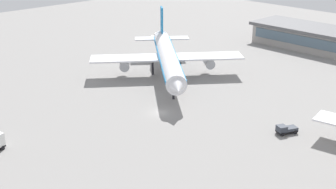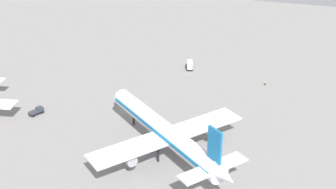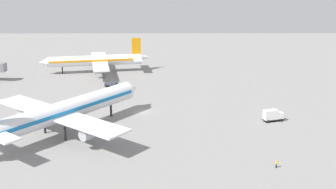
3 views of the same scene
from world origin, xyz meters
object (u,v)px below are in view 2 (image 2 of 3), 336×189
safety_cone_near_gate (90,54)px  ground_crew_worker (265,83)px  airplane_at_gate (165,131)px  catering_truck (190,65)px  pushback_tractor (37,111)px

safety_cone_near_gate → ground_crew_worker: bearing=-5.6°
airplane_at_gate → catering_truck: airplane_at_gate is taller
pushback_tractor → catering_truck: catering_truck is taller
ground_crew_worker → safety_cone_near_gate: ground_crew_worker is taller
catering_truck → ground_crew_worker: bearing=-117.3°
catering_truck → safety_cone_near_gate: (-41.75, 1.22, -1.40)m
safety_cone_near_gate → catering_truck: bearing=-1.7°
catering_truck → safety_cone_near_gate: size_ratio=9.84×
ground_crew_worker → safety_cone_near_gate: bearing=136.0°
catering_truck → ground_crew_worker: catering_truck is taller
airplane_at_gate → ground_crew_worker: airplane_at_gate is taller
pushback_tractor → safety_cone_near_gate: pushback_tractor is taller
pushback_tractor → airplane_at_gate: bearing=-74.5°
airplane_at_gate → pushback_tractor: bearing=29.3°
pushback_tractor → safety_cone_near_gate: size_ratio=7.99×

